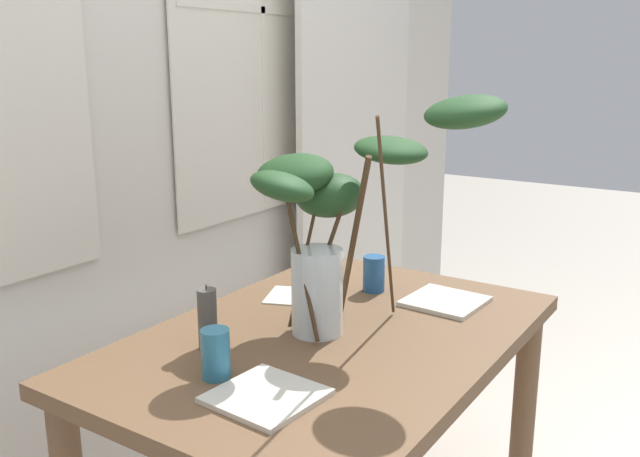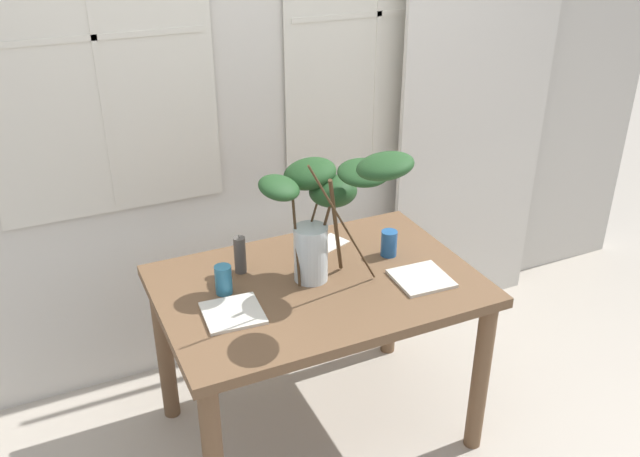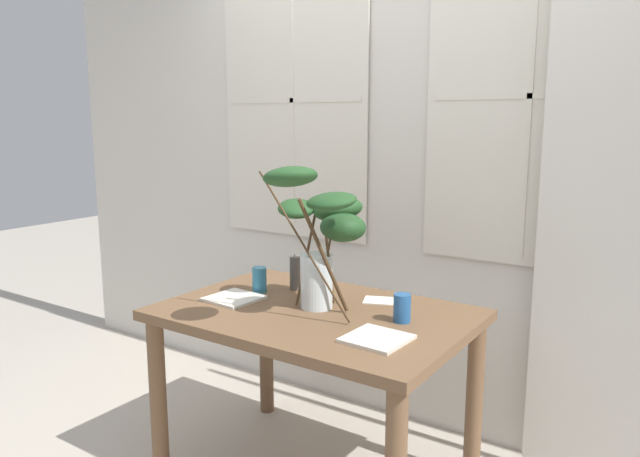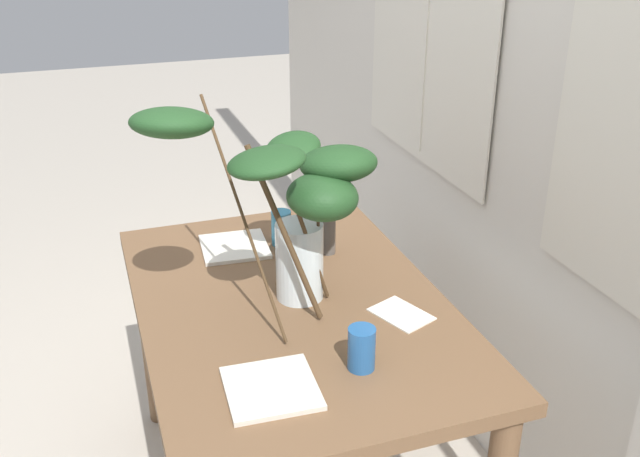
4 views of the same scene
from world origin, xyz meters
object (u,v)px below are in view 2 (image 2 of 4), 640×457
Objects in this scene: vase_with_branches at (327,201)px; drinking_glass_blue_left at (223,280)px; pillar_candle at (240,255)px; plate_square_left at (233,313)px; drinking_glass_blue_right at (389,243)px; plate_square_right at (421,278)px; dining_table at (318,306)px.

vase_with_branches reaches higher than drinking_glass_blue_left.
plate_square_left is at bearing -114.47° from pillar_candle.
plate_square_right is at bearing -86.02° from drinking_glass_blue_right.
plate_square_right is (0.34, -0.17, -0.34)m from vase_with_branches.
plate_square_right is (0.77, -0.08, 0.00)m from plate_square_left.
drinking_glass_blue_left is at bearing -131.60° from pillar_candle.
pillar_candle is (-0.29, 0.20, -0.27)m from vase_with_branches.
plate_square_left reaches higher than dining_table.
plate_square_left is 1.00× the size of plate_square_right.
drinking_glass_blue_right is 0.24m from plate_square_right.
vase_with_branches reaches higher than dining_table.
dining_table is 0.44m from plate_square_right.
drinking_glass_blue_right reaches higher than plate_square_left.
drinking_glass_blue_right is 0.66× the size of pillar_candle.
dining_table is 5.91× the size of plate_square_right.
vase_with_branches is at bearing -168.05° from drinking_glass_blue_right.
drinking_glass_blue_left is 1.04× the size of drinking_glass_blue_right.
plate_square_left is (-0.38, -0.08, 0.12)m from dining_table.
plate_square_left is at bearing -168.57° from drinking_glass_blue_right.
plate_square_right is (0.02, -0.24, -0.05)m from drinking_glass_blue_right.
vase_with_branches is 0.51m from plate_square_right.
drinking_glass_blue_right is 0.53× the size of plate_square_left.
dining_table is 0.38m from pillar_candle.
plate_square_right is 1.26× the size of pillar_candle.
drinking_glass_blue_left reaches higher than plate_square_right.
drinking_glass_blue_right is at bearing 11.43° from plate_square_left.
drinking_glass_blue_left is 0.79m from plate_square_right.
drinking_glass_blue_left is 0.69× the size of pillar_candle.
drinking_glass_blue_left is at bearing 169.48° from vase_with_branches.
plate_square_right is (0.38, -0.16, 0.13)m from dining_table.
vase_with_branches reaches higher than plate_square_left.
pillar_candle is at bearing 168.05° from drinking_glass_blue_right.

